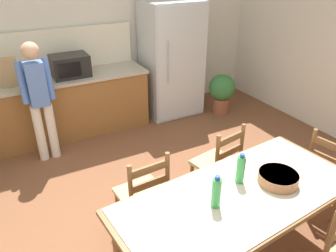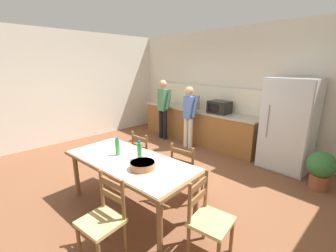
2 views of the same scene
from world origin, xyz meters
name	(u,v)px [view 2 (image 2 of 2)]	position (x,y,z in m)	size (l,w,h in m)	color
ground_plane	(153,177)	(0.00, 0.00, 0.00)	(8.32, 8.32, 0.00)	brown
wall_back	(233,89)	(0.00, 2.66, 1.45)	(6.52, 0.12, 2.90)	silver
wall_left	(74,87)	(-3.26, 0.00, 1.45)	(0.12, 5.20, 2.90)	silver
kitchen_counter	(197,125)	(-0.78, 2.23, 0.45)	(3.52, 0.66, 0.89)	brown
counter_splashback	(205,97)	(-0.78, 2.54, 1.19)	(3.48, 0.03, 0.60)	#EFE8CB
refrigerator	(288,125)	(1.52, 2.19, 0.91)	(0.88, 0.73, 1.81)	silver
microwave	(219,107)	(-0.08, 2.21, 1.04)	(0.50, 0.39, 0.30)	black
paper_bag	(194,102)	(-0.86, 2.20, 1.07)	(0.24, 0.16, 0.36)	tan
dining_table	(129,165)	(0.46, -0.82, 0.68)	(2.08, 1.07, 0.76)	brown
bottle_near_centre	(118,147)	(0.21, -0.84, 0.88)	(0.07, 0.07, 0.27)	green
bottle_off_centre	(140,151)	(0.56, -0.69, 0.88)	(0.07, 0.07, 0.27)	green
serving_bowl	(143,165)	(0.82, -0.85, 0.81)	(0.32, 0.32, 0.09)	#9E6642
chair_head_end	(208,219)	(1.76, -0.70, 0.44)	(0.47, 0.48, 0.91)	brown
chair_side_far_right	(186,172)	(0.86, -0.04, 0.44)	(0.49, 0.47, 0.91)	brown
chair_side_far_left	(146,156)	(-0.05, -0.12, 0.44)	(0.44, 0.42, 0.91)	brown
chair_side_near_right	(104,219)	(0.98, -1.51, 0.44)	(0.47, 0.46, 0.91)	brown
person_at_sink	(163,106)	(-1.56, 1.71, 0.92)	(0.41, 0.28, 1.64)	black
person_at_counter	(189,114)	(-0.60, 1.69, 0.86)	(0.39, 0.27, 1.54)	silver
potted_plant	(321,168)	(2.25, 1.76, 0.39)	(0.44, 0.44, 0.67)	brown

